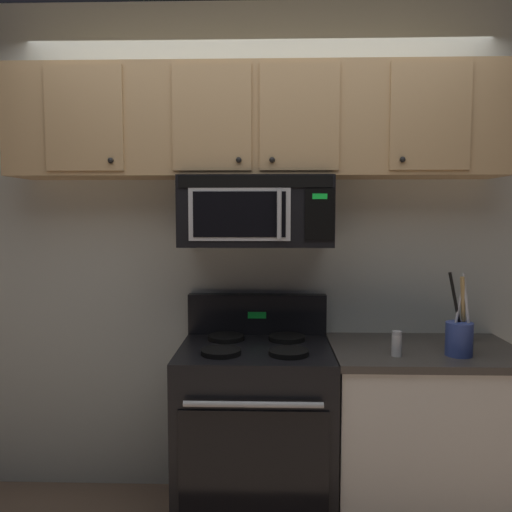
# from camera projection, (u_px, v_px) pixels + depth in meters

# --- Properties ---
(back_wall) EXTENTS (5.20, 0.10, 2.70)m
(back_wall) POSITION_uv_depth(u_px,v_px,m) (258.00, 252.00, 2.87)
(back_wall) COLOR silver
(back_wall) RESTS_ON ground_plane
(stove_range) EXTENTS (0.76, 0.69, 1.12)m
(stove_range) POSITION_uv_depth(u_px,v_px,m) (256.00, 430.00, 2.58)
(stove_range) COLOR black
(stove_range) RESTS_ON ground_plane
(over_range_microwave) EXTENTS (0.76, 0.43, 0.35)m
(over_range_microwave) POSITION_uv_depth(u_px,v_px,m) (256.00, 211.00, 2.60)
(over_range_microwave) COLOR black
(upper_cabinets) EXTENTS (2.50, 0.36, 0.55)m
(upper_cabinets) POSITION_uv_depth(u_px,v_px,m) (256.00, 123.00, 2.60)
(upper_cabinets) COLOR tan
(counter_segment) EXTENTS (0.93, 0.65, 0.90)m
(counter_segment) POSITION_uv_depth(u_px,v_px,m) (422.00, 435.00, 2.56)
(counter_segment) COLOR white
(counter_segment) RESTS_ON ground_plane
(utensil_crock_blue) EXTENTS (0.12, 0.12, 0.39)m
(utensil_crock_blue) POSITION_uv_depth(u_px,v_px,m) (459.00, 336.00, 2.38)
(utensil_crock_blue) COLOR #384C9E
(utensil_crock_blue) RESTS_ON counter_segment
(salt_shaker) EXTENTS (0.05, 0.05, 0.12)m
(salt_shaker) POSITION_uv_depth(u_px,v_px,m) (397.00, 344.00, 2.37)
(salt_shaker) COLOR white
(salt_shaker) RESTS_ON counter_segment
(spice_jar) EXTENTS (0.05, 0.05, 0.09)m
(spice_jar) POSITION_uv_depth(u_px,v_px,m) (468.00, 333.00, 2.64)
(spice_jar) COLOR olive
(spice_jar) RESTS_ON counter_segment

